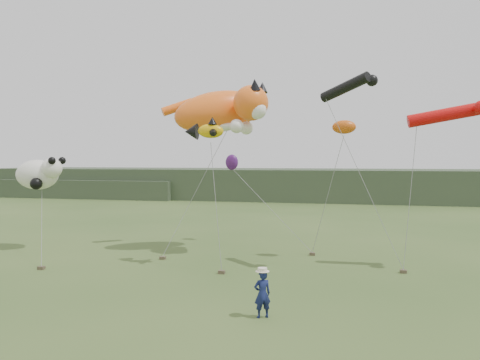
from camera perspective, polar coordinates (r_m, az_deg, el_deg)
name	(u,v)px	position (r m, az deg, el deg)	size (l,w,h in m)	color
ground	(225,296)	(19.08, -1.83, -13.96)	(120.00, 120.00, 0.00)	#385123
headland	(287,185)	(62.95, 5.76, -0.57)	(90.00, 13.00, 4.00)	#2D3D28
festival_attendant	(262,294)	(16.46, 2.74, -13.72)	(0.60, 0.39, 1.63)	#141D4D
sandbag_anchors	(228,264)	(24.14, -1.44, -10.21)	(17.57, 6.57, 0.16)	brown
cat_kite	(225,111)	(27.47, -1.84, 8.45)	(7.05, 4.83, 3.31)	orange
fish_kite	(203,131)	(23.77, -4.48, 6.00)	(2.16, 1.47, 1.13)	#E1AA09
tube_kites	(416,104)	(24.43, 20.64, 8.64)	(7.86, 2.58, 2.53)	black
panda_kite	(39,174)	(30.50, -23.25, 0.68)	(3.16, 2.05, 1.97)	white
misc_kites	(292,143)	(27.50, 6.34, 4.46)	(8.20, 4.61, 2.81)	#D35511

